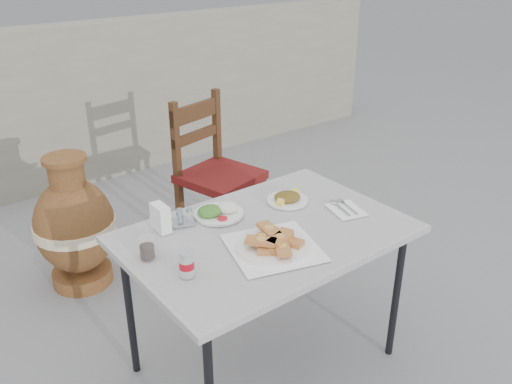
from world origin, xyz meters
TOP-DOWN VIEW (x-y plane):
  - ground at (0.00, 0.00)m, footprint 80.00×80.00m
  - cafe_table at (-0.07, -0.02)m, footprint 1.14×0.78m
  - pide_plate at (-0.14, -0.14)m, footprint 0.41×0.41m
  - salad_rice_plate at (-0.16, 0.21)m, footprint 0.21×0.21m
  - salad_chopped_plate at (0.17, 0.13)m, footprint 0.19×0.19m
  - soda_can at (-0.49, -0.10)m, footprint 0.05×0.05m
  - cola_glass at (-0.55, 0.08)m, footprint 0.06×0.06m
  - napkin_holder at (-0.41, 0.24)m, footprint 0.06×0.09m
  - condiment_caddy at (-0.31, 0.23)m, footprint 0.11×0.10m
  - cutlery_napkin at (0.32, -0.08)m, footprint 0.17×0.19m
  - chair at (0.34, 1.00)m, footprint 0.51×0.51m
  - terracotta_urn at (-0.50, 1.11)m, footprint 0.44×0.44m
  - back_wall at (0.00, 2.50)m, footprint 6.00×0.25m

SIDE VIEW (x-z plane):
  - ground at x=0.00m, z-range 0.00..0.00m
  - terracotta_urn at x=-0.50m, z-range -0.03..0.73m
  - chair at x=0.34m, z-range 0.02..0.95m
  - back_wall at x=0.00m, z-range 0.00..1.20m
  - cafe_table at x=-0.07m, z-range 0.30..0.99m
  - cutlery_napkin at x=0.32m, z-range 0.69..0.70m
  - salad_chopped_plate at x=0.17m, z-range 0.69..0.73m
  - salad_rice_plate at x=-0.16m, z-range 0.68..0.74m
  - condiment_caddy at x=-0.31m, z-range 0.68..0.75m
  - pide_plate at x=-0.14m, z-range 0.69..0.76m
  - cola_glass at x=-0.55m, z-range 0.69..0.77m
  - soda_can at x=-0.49m, z-range 0.69..0.79m
  - napkin_holder at x=-0.41m, z-range 0.69..0.80m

